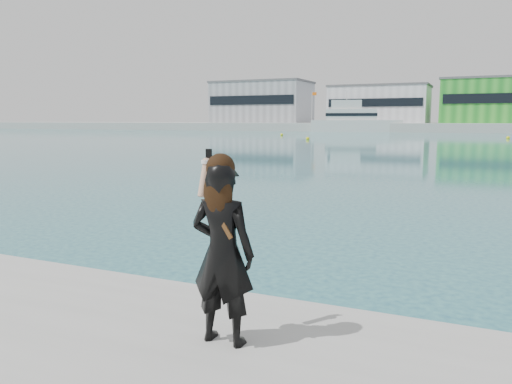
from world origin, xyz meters
TOP-DOWN VIEW (x-y plane):
  - far_quay at (0.00, 130.00)m, footprint 320.00×40.00m
  - warehouse_grey_left at (-55.00, 127.98)m, footprint 26.52×16.36m
  - warehouse_white at (-22.00, 127.98)m, footprint 24.48×15.35m
  - warehouse_green at (8.00, 127.98)m, footprint 30.60×16.36m
  - flagpole_left at (-37.91, 121.00)m, footprint 1.28×0.16m
  - motor_yacht at (-24.72, 110.88)m, footprint 21.08×10.27m
  - buoy_near at (5.80, 77.95)m, footprint 0.50×0.50m
  - buoy_far at (-29.89, 78.62)m, footprint 0.50×0.50m
  - buoy_extra at (-19.89, 62.81)m, footprint 0.50×0.50m
  - woman at (0.06, -0.24)m, footprint 0.58×0.38m

SIDE VIEW (x-z plane):
  - buoy_near at x=5.80m, z-range -0.25..0.25m
  - buoy_far at x=-29.89m, z-range -0.25..0.25m
  - buoy_extra at x=-19.89m, z-range -0.25..0.25m
  - far_quay at x=0.00m, z-range 0.00..2.00m
  - woman at x=0.06m, z-range 0.81..2.48m
  - motor_yacht at x=-24.72m, z-range -2.08..7.41m
  - flagpole_left at x=-37.91m, z-range 2.54..10.54m
  - warehouse_white at x=-22.00m, z-range 2.01..11.51m
  - warehouse_green at x=8.00m, z-range 2.01..12.51m
  - warehouse_grey_left at x=-55.00m, z-range 2.01..13.51m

